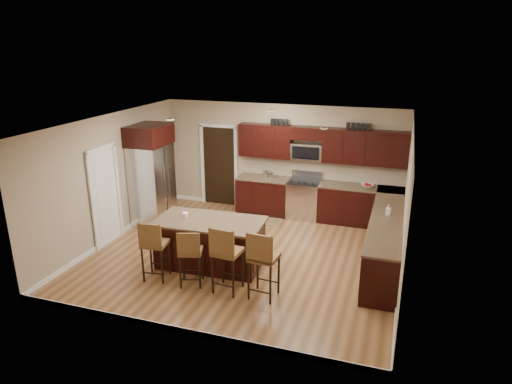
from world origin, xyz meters
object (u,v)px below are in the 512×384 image
(range, at_px, (304,199))
(stool_extra, at_px, (262,258))
(island, at_px, (210,244))
(stool_right, at_px, (225,252))
(refrigerator, at_px, (152,174))
(stool_mid, at_px, (190,252))
(stool_left, at_px, (153,244))

(range, xyz_separation_m, stool_extra, (0.16, -3.89, 0.29))
(island, relative_size, stool_right, 1.71)
(range, relative_size, stool_right, 0.91)
(stool_right, xyz_separation_m, refrigerator, (-2.81, 2.44, 0.44))
(stool_right, bearing_deg, stool_mid, -176.24)
(island, xyz_separation_m, stool_right, (0.66, -0.85, 0.33))
(stool_left, bearing_deg, range, 56.72)
(stool_right, distance_m, refrigerator, 3.74)
(stool_mid, distance_m, stool_right, 0.67)
(stool_right, bearing_deg, island, 132.61)
(stool_extra, bearing_deg, stool_right, -175.22)
(stool_mid, relative_size, refrigerator, 0.45)
(range, distance_m, stool_left, 4.32)
(stool_right, bearing_deg, refrigerator, 143.81)
(stool_left, distance_m, refrigerator, 2.86)
(island, relative_size, stool_extra, 1.71)
(stool_left, bearing_deg, refrigerator, 112.88)
(island, height_order, stool_right, stool_right)
(refrigerator, bearing_deg, island, -36.47)
(stool_mid, height_order, refrigerator, refrigerator)
(island, bearing_deg, range, 66.87)
(island, distance_m, stool_mid, 0.87)
(stool_extra, bearing_deg, range, 97.08)
(island, xyz_separation_m, stool_left, (-0.72, -0.85, 0.28))
(stool_left, xyz_separation_m, stool_extra, (2.03, -0.01, 0.05))
(stool_left, xyz_separation_m, stool_mid, (0.71, 0.01, -0.05))
(stool_right, bearing_deg, stool_left, -175.44)
(range, bearing_deg, stool_left, -115.75)
(stool_mid, bearing_deg, range, 56.22)
(refrigerator, bearing_deg, stool_left, -59.59)
(island, distance_m, stool_extra, 1.60)
(stool_right, xyz_separation_m, stool_extra, (0.65, 0.00, 0.00))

